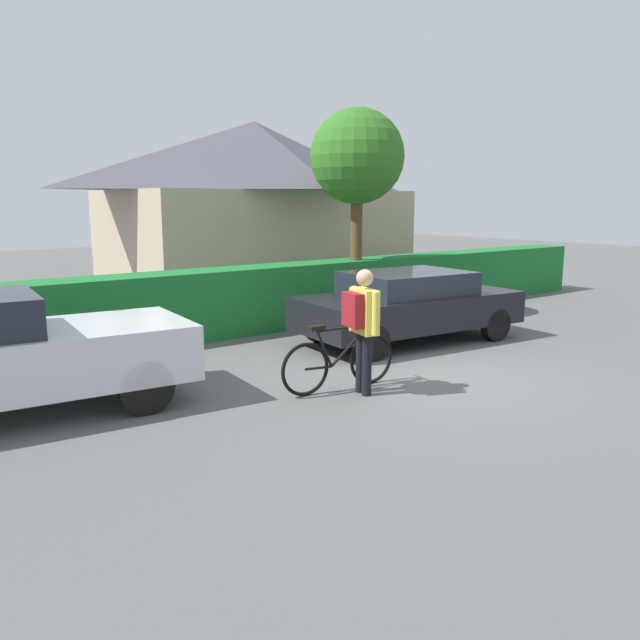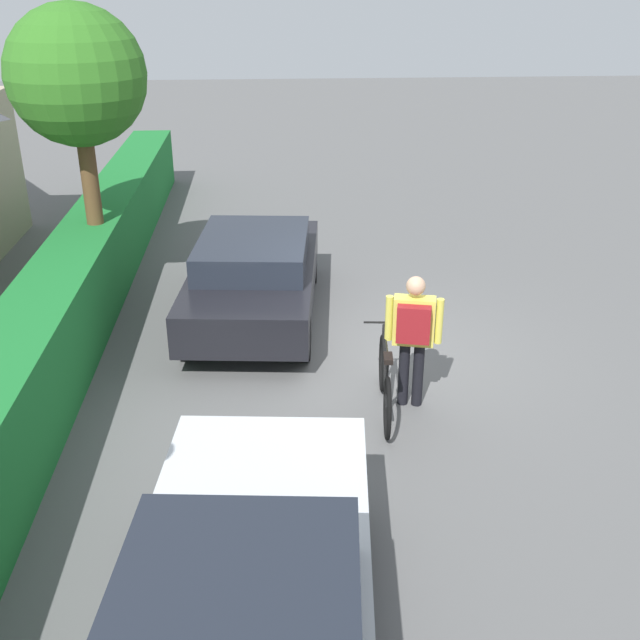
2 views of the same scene
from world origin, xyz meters
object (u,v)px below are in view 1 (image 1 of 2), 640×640
Objects in this scene: parked_car_far at (408,304)px; person_rider at (362,319)px; tree_kerbside at (357,158)px; bicycle at (339,361)px.

parked_car_far is 3.38m from person_rider.
tree_kerbside reaches higher than parked_car_far.
person_rider reaches higher than parked_car_far.
bicycle is at bearing -132.95° from tree_kerbside.
person_rider is 0.37× the size of tree_kerbside.
bicycle is 6.28m from tree_kerbside.
bicycle is 0.40× the size of tree_kerbside.
parked_car_far is 3.78m from tree_kerbside.
bicycle is at bearing -151.61° from parked_car_far.
person_rider is at bearing -145.78° from parked_car_far.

